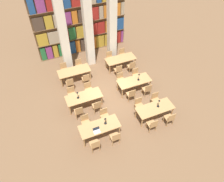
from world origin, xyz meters
The scene contains 40 objects.
ground_plane centered at (0.00, 0.00, 0.00)m, with size 40.00×40.00×0.00m, color brown.
bookshelf_bank centered at (0.01, 5.04, 2.63)m, with size 6.24×0.35×5.50m.
pillar_left centered at (-1.55, 3.48, 3.00)m, with size 0.50×0.50×6.00m.
pillar_center centered at (0.00, 3.48, 3.00)m, with size 0.50×0.50×6.00m.
pillar_right centered at (1.55, 3.48, 3.00)m, with size 0.50×0.50×6.00m.
reading_table_0 centered at (-1.48, -2.22, 0.66)m, with size 1.95×0.82×0.74m.
chair_0 centered at (-1.97, -2.92, 0.48)m, with size 0.42×0.40×0.89m.
chair_1 centered at (-1.97, -1.53, 0.48)m, with size 0.42×0.40×0.89m.
chair_2 centered at (-0.96, -2.92, 0.48)m, with size 0.42×0.40×0.89m.
chair_3 centered at (-0.96, -1.53, 0.48)m, with size 0.42×0.40×0.89m.
desk_lamp_0 centered at (-1.16, -2.18, 1.01)m, with size 0.14×0.14×0.41m.
laptop centered at (-1.70, -2.44, 0.78)m, with size 0.32×0.22×0.21m.
reading_table_1 centered at (1.53, -2.26, 0.66)m, with size 1.95×0.82×0.74m.
chair_4 centered at (1.00, -2.96, 0.48)m, with size 0.42×0.40×0.89m.
chair_5 centered at (1.00, -1.56, 0.48)m, with size 0.42×0.40×0.89m.
chair_6 centered at (2.01, -2.96, 0.48)m, with size 0.42×0.40×0.89m.
chair_7 centered at (2.01, -1.56, 0.48)m, with size 0.42×0.40×0.89m.
desk_lamp_1 centered at (1.72, -2.23, 1.07)m, with size 0.14×0.14×0.49m.
reading_table_2 centered at (-1.58, -0.08, 0.66)m, with size 1.95×0.82×0.74m.
chair_8 centered at (-2.09, -0.77, 0.48)m, with size 0.42×0.40×0.89m.
chair_9 centered at (-2.09, 0.62, 0.48)m, with size 0.42×0.40×0.89m.
chair_10 centered at (-1.10, -0.77, 0.48)m, with size 0.42×0.40×0.89m.
chair_11 centered at (-1.10, 0.62, 0.48)m, with size 0.42×0.40×0.89m.
desk_lamp_2 centered at (-1.89, -0.07, 1.04)m, with size 0.14×0.14×0.45m.
reading_table_3 centered at (1.48, -0.01, 0.66)m, with size 1.95×0.82×0.74m.
chair_12 centered at (0.95, -0.70, 0.48)m, with size 0.42×0.40×0.89m.
chair_13 centered at (0.95, 0.69, 0.48)m, with size 0.42×0.40×0.89m.
chair_14 centered at (1.96, -0.70, 0.48)m, with size 0.42×0.40×0.89m.
chair_15 centered at (1.96, 0.69, 0.48)m, with size 0.42×0.40×0.89m.
desk_lamp_3 centered at (1.73, -0.05, 1.05)m, with size 0.14×0.14×0.47m.
reading_table_4 centered at (-1.48, 2.19, 0.66)m, with size 1.95×0.82×0.74m.
chair_16 centered at (-1.95, 1.49, 0.48)m, with size 0.42×0.40×0.89m.
chair_17 centered at (-1.95, 2.89, 0.48)m, with size 0.42×0.40×0.89m.
chair_18 centered at (-0.97, 1.49, 0.48)m, with size 0.42×0.40×0.89m.
chair_19 centered at (-0.97, 2.89, 0.48)m, with size 0.42×0.40×0.89m.
reading_table_5 centered at (1.62, 2.21, 0.66)m, with size 1.95×0.82×0.74m.
chair_20 centered at (1.15, 1.51, 0.48)m, with size 0.42×0.40×0.89m.
chair_21 centered at (1.15, 2.90, 0.48)m, with size 0.42×0.40×0.89m.
chair_22 centered at (2.07, 1.51, 0.48)m, with size 0.42×0.40×0.89m.
chair_23 centered at (2.07, 2.90, 0.48)m, with size 0.42×0.40×0.89m.
Camera 1 is at (-3.28, -8.05, 9.24)m, focal length 35.00 mm.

